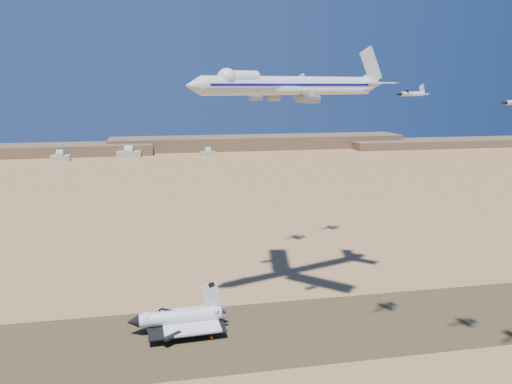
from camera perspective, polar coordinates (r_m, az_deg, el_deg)
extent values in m
plane|color=#B68051|center=(189.19, -3.68, -16.16)|extent=(1200.00, 1200.00, 0.00)
cube|color=#493B24|center=(189.18, -3.68, -16.15)|extent=(600.00, 50.00, 0.06)
cube|color=brown|center=(718.84, -27.04, 4.18)|extent=(380.00, 60.00, 14.00)
cube|color=brown|center=(723.75, 0.33, 5.70)|extent=(420.00, 60.00, 18.00)
cube|color=brown|center=(799.83, 20.95, 5.27)|extent=(300.00, 60.00, 11.00)
cube|color=#B2AE9D|center=(652.47, -21.43, 3.66)|extent=(22.00, 14.00, 6.50)
cube|color=#B2AE9D|center=(657.35, -14.32, 4.22)|extent=(30.00, 15.00, 7.50)
cube|color=#B2AE9D|center=(649.13, -5.51, 4.35)|extent=(19.00, 12.50, 5.50)
cylinder|color=silver|center=(192.47, -8.68, -13.90)|extent=(29.84, 6.83, 5.18)
cone|color=black|center=(191.96, -13.85, -14.21)|extent=(4.43, 5.15, 4.92)
sphere|color=silver|center=(191.63, -12.38, -13.93)|extent=(4.81, 4.81, 4.81)
cube|color=silver|center=(193.72, -7.54, -14.39)|extent=(21.56, 23.30, 0.83)
cube|color=black|center=(193.74, -8.10, -14.54)|extent=(28.95, 23.72, 0.46)
cube|color=silver|center=(190.72, -5.08, -11.67)|extent=(8.60, 1.13, 10.65)
cylinder|color=gray|center=(193.77, -12.31, -15.21)|extent=(0.33, 0.33, 2.96)
cylinder|color=black|center=(194.21, -12.30, -15.47)|extent=(1.04, 0.47, 1.02)
cylinder|color=gray|center=(190.68, -6.78, -15.48)|extent=(0.33, 0.33, 2.96)
cylinder|color=black|center=(191.13, -6.77, -15.74)|extent=(1.04, 0.47, 1.02)
cylinder|color=gray|center=(198.88, -7.14, -14.27)|extent=(0.33, 0.33, 2.96)
cylinder|color=black|center=(199.31, -7.13, -14.52)|extent=(1.04, 0.47, 1.02)
cylinder|color=silver|center=(195.59, 4.06, 12.03)|extent=(73.14, 30.36, 7.04)
cone|color=silver|center=(176.75, -7.12, 11.97)|extent=(7.44, 8.42, 7.04)
sphere|color=silver|center=(181.96, -3.36, 12.84)|extent=(7.26, 7.26, 7.26)
cube|color=silver|center=(182.47, 7.74, 11.54)|extent=(30.73, 29.89, 0.77)
cube|color=silver|center=(211.65, 1.89, 11.70)|extent=(15.22, 34.17, 0.77)
cube|color=silver|center=(214.59, 14.22, 12.00)|extent=(13.06, 12.55, 0.55)
cube|color=silver|center=(225.21, 11.67, 12.10)|extent=(8.34, 13.06, 0.55)
cube|color=silver|center=(220.00, 13.00, 13.91)|extent=(12.13, 4.70, 15.72)
cylinder|color=gray|center=(186.21, 5.17, 10.59)|extent=(6.12, 4.45, 2.86)
cylinder|color=gray|center=(176.85, 6.41, 10.49)|extent=(6.12, 4.45, 2.86)
cylinder|color=gray|center=(202.84, 1.95, 10.75)|extent=(6.12, 4.45, 2.86)
cylinder|color=gray|center=(210.27, 0.00, 10.80)|extent=(6.12, 4.45, 2.86)
imported|color=orange|center=(188.31, -7.17, -16.04)|extent=(0.65, 0.78, 1.84)
imported|color=orange|center=(187.19, -5.23, -16.16)|extent=(0.75, 1.04, 1.92)
imported|color=orange|center=(186.36, -5.04, -16.30)|extent=(1.18, 1.19, 1.89)
cylinder|color=silver|center=(161.73, 17.41, 10.66)|extent=(10.78, 6.43, 1.34)
cone|color=black|center=(156.14, 15.95, 10.71)|extent=(2.77, 2.24, 1.24)
sphere|color=black|center=(159.38, 16.83, 10.85)|extent=(1.34, 1.34, 1.34)
cube|color=silver|center=(162.52, 17.60, 10.59)|extent=(6.46, 8.31, 0.24)
cube|color=silver|center=(165.67, 18.37, 10.62)|extent=(4.05, 5.20, 0.19)
cube|color=silver|center=(165.82, 18.44, 11.08)|extent=(2.67, 1.53, 3.23)
cone|color=black|center=(155.33, 26.40, 9.14)|extent=(2.54, 1.56, 1.19)
cylinder|color=silver|center=(249.63, 4.14, 12.65)|extent=(13.06, 3.77, 1.52)
cone|color=black|center=(246.43, 2.46, 12.67)|extent=(3.02, 1.88, 1.41)
sphere|color=black|center=(248.28, 3.45, 12.78)|extent=(1.52, 1.52, 1.52)
cube|color=silver|center=(250.09, 4.37, 12.59)|extent=(5.25, 9.19, 0.27)
cube|color=silver|center=(251.97, 5.28, 12.62)|extent=(3.29, 5.75, 0.22)
cube|color=silver|center=(252.08, 5.34, 12.96)|extent=(3.27, 0.84, 3.66)
cylinder|color=silver|center=(273.99, 8.98, 11.95)|extent=(12.58, 4.67, 1.47)
cone|color=black|center=(269.76, 7.63, 11.99)|extent=(3.00, 2.03, 1.37)
sphere|color=black|center=(272.21, 8.43, 12.08)|extent=(1.47, 1.47, 1.47)
cube|color=silver|center=(274.59, 9.16, 11.90)|extent=(5.72, 9.08, 0.26)
cube|color=silver|center=(277.01, 9.90, 11.92)|extent=(3.59, 5.68, 0.21)
cube|color=silver|center=(277.13, 9.94, 12.23)|extent=(3.14, 1.07, 3.56)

